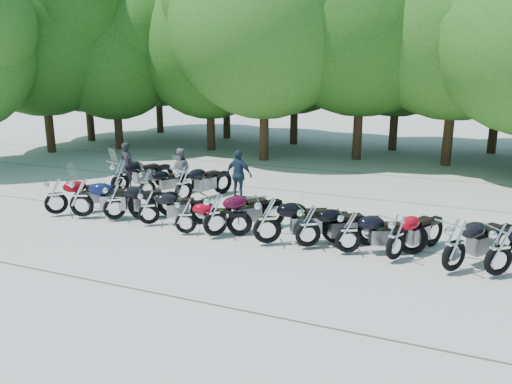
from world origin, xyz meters
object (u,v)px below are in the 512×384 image
at_px(motorcycle_7, 308,225).
at_px(motorcycle_12, 120,176).
at_px(motorcycle_10, 455,244).
at_px(motorcycle_13, 147,182).
at_px(motorcycle_2, 114,200).
at_px(motorcycle_9, 396,236).
at_px(rider_2, 239,175).
at_px(motorcycle_0, 55,195).
at_px(motorcycle_5, 215,213).
at_px(motorcycle_4, 185,215).
at_px(motorcycle_6, 267,219).
at_px(motorcycle_3, 148,206).
at_px(rider_1, 180,170).
at_px(motorcycle_14, 183,183).
at_px(motorcycle_8, 349,231).
at_px(motorcycle_11, 500,248).
at_px(rider_0, 127,165).
at_px(motorcycle_1, 81,196).

height_order(motorcycle_7, motorcycle_12, motorcycle_12).
height_order(motorcycle_10, motorcycle_13, motorcycle_10).
xyz_separation_m(motorcycle_2, motorcycle_9, (8.11, -0.05, 0.01)).
xyz_separation_m(motorcycle_7, rider_2, (-3.55, 3.66, 0.21)).
relative_size(motorcycle_0, motorcycle_5, 0.96).
distance_m(motorcycle_4, motorcycle_6, 2.36).
height_order(motorcycle_3, motorcycle_5, motorcycle_5).
bearing_deg(motorcycle_6, motorcycle_3, 58.47).
relative_size(motorcycle_12, rider_1, 1.58).
height_order(motorcycle_7, motorcycle_14, motorcycle_14).
bearing_deg(rider_2, motorcycle_8, 149.45).
height_order(motorcycle_8, rider_2, rider_2).
height_order(motorcycle_10, motorcycle_14, motorcycle_10).
xyz_separation_m(motorcycle_2, rider_2, (2.42, 3.62, 0.22)).
bearing_deg(motorcycle_2, motorcycle_11, -131.73).
height_order(motorcycle_8, motorcycle_9, motorcycle_9).
xyz_separation_m(motorcycle_3, motorcycle_9, (6.90, -0.04, 0.05)).
height_order(motorcycle_0, motorcycle_2, motorcycle_0).
bearing_deg(motorcycle_10, rider_0, 18.31).
bearing_deg(motorcycle_7, motorcycle_2, 55.88).
xyz_separation_m(motorcycle_11, motorcycle_13, (-10.83, 2.62, -0.10)).
xyz_separation_m(motorcycle_0, rider_0, (-0.15, 3.82, 0.19)).
distance_m(motorcycle_3, motorcycle_6, 3.73).
relative_size(motorcycle_4, motorcycle_13, 0.98).
bearing_deg(motorcycle_11, motorcycle_10, 58.18).
distance_m(motorcycle_10, rider_2, 7.99).
relative_size(motorcycle_4, motorcycle_10, 0.81).
relative_size(motorcycle_0, motorcycle_7, 1.03).
bearing_deg(motorcycle_6, rider_2, 4.70).
bearing_deg(motorcycle_6, motorcycle_2, 59.04).
xyz_separation_m(motorcycle_8, motorcycle_12, (-8.67, 2.54, 0.09)).
distance_m(motorcycle_10, motorcycle_13, 10.30).
bearing_deg(motorcycle_2, motorcycle_10, -132.51).
bearing_deg(motorcycle_12, motorcycle_2, 146.81).
distance_m(motorcycle_5, motorcycle_6, 1.49).
distance_m(motorcycle_8, rider_0, 9.79).
xyz_separation_m(motorcycle_7, motorcycle_9, (2.14, -0.01, -0.00)).
distance_m(motorcycle_5, motorcycle_9, 4.67).
distance_m(motorcycle_0, motorcycle_5, 5.41).
bearing_deg(motorcycle_0, motorcycle_11, -135.75).
distance_m(motorcycle_8, motorcycle_10, 2.42).
relative_size(motorcycle_7, motorcycle_9, 1.01).
xyz_separation_m(motorcycle_3, rider_0, (-3.32, 3.57, 0.26)).
relative_size(motorcycle_12, motorcycle_13, 1.22).
bearing_deg(motorcycle_11, rider_1, 29.99).
height_order(motorcycle_13, rider_1, rider_1).
xyz_separation_m(motorcycle_9, motorcycle_14, (-7.19, 2.50, 0.04)).
distance_m(motorcycle_1, motorcycle_14, 3.30).
height_order(motorcycle_6, motorcycle_11, motorcycle_6).
height_order(motorcycle_5, motorcycle_9, motorcycle_5).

